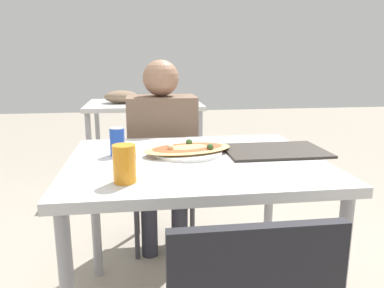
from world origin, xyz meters
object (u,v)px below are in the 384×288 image
(drink_glass, at_px, (124,164))
(dining_table, at_px, (195,176))
(pizza_main, at_px, (188,150))
(chair_far_seated, at_px, (162,169))
(soda_can, at_px, (117,142))
(person_seated, at_px, (162,141))

(drink_glass, bearing_deg, dining_table, 43.75)
(pizza_main, relative_size, drink_glass, 3.30)
(chair_far_seated, bearing_deg, dining_table, 97.68)
(soda_can, bearing_deg, chair_far_seated, 70.84)
(person_seated, bearing_deg, dining_table, 98.95)
(person_seated, distance_m, drink_glass, 0.98)
(dining_table, xyz_separation_m, pizza_main, (-0.02, 0.09, 0.10))
(person_seated, xyz_separation_m, drink_glass, (-0.19, -0.95, 0.14))
(dining_table, xyz_separation_m, drink_glass, (-0.29, -0.28, 0.15))
(chair_far_seated, height_order, pizza_main, chair_far_seated)
(chair_far_seated, relative_size, drink_glass, 6.45)
(chair_far_seated, xyz_separation_m, person_seated, (-0.00, -0.11, 0.21))
(soda_can, bearing_deg, dining_table, -18.25)
(chair_far_seated, distance_m, soda_can, 0.79)
(soda_can, bearing_deg, person_seated, 67.33)
(person_seated, distance_m, pizza_main, 0.60)
(chair_far_seated, bearing_deg, soda_can, 70.84)
(drink_glass, bearing_deg, person_seated, 78.89)
(dining_table, bearing_deg, drink_glass, -136.25)
(chair_far_seated, relative_size, pizza_main, 1.95)
(person_seated, distance_m, soda_can, 0.62)
(dining_table, distance_m, soda_can, 0.39)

